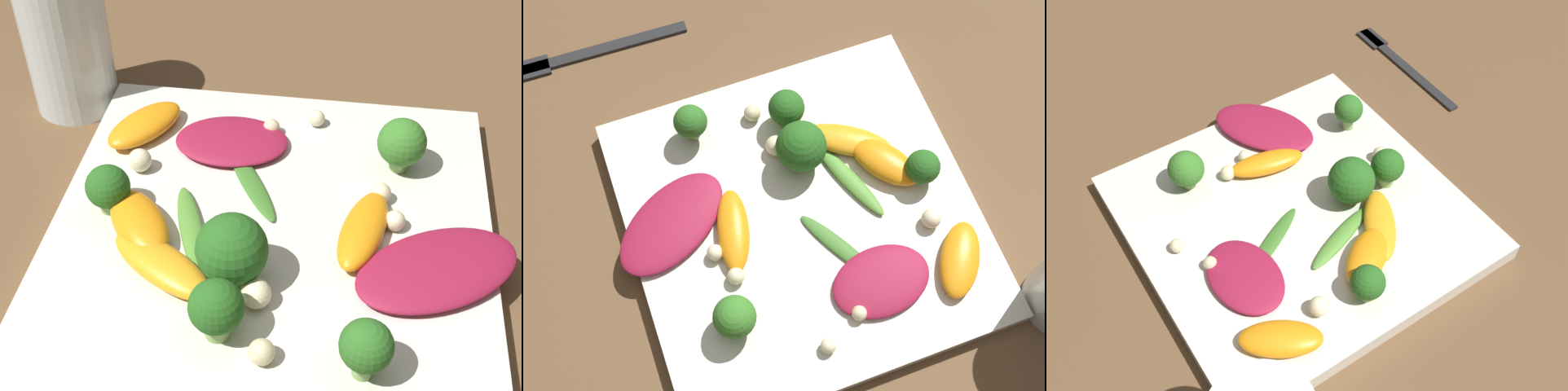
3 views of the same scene
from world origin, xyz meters
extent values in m
plane|color=brown|center=(0.00, 0.00, 0.00)|extent=(2.40, 2.40, 0.00)
cube|color=silver|center=(0.00, 0.00, 0.01)|extent=(0.29, 0.29, 0.02)
cube|color=#262628|center=(-0.12, 0.23, 0.00)|extent=(0.17, 0.01, 0.01)
cube|color=#262628|center=(-0.19, 0.24, 0.00)|extent=(0.04, 0.02, 0.01)
ellipsoid|color=maroon|center=(-0.11, 0.03, 0.02)|extent=(0.12, 0.11, 0.01)
ellipsoid|color=maroon|center=(0.04, -0.08, 0.02)|extent=(0.09, 0.06, 0.01)
ellipsoid|color=orange|center=(-0.06, 0.01, 0.03)|extent=(0.04, 0.08, 0.02)
ellipsoid|color=orange|center=(0.06, 0.05, 0.03)|extent=(0.08, 0.07, 0.01)
ellipsoid|color=orange|center=(0.11, -0.08, 0.03)|extent=(0.06, 0.07, 0.02)
ellipsoid|color=orange|center=(0.08, 0.02, 0.03)|extent=(0.06, 0.07, 0.02)
cylinder|color=#84AD5B|center=(-0.08, -0.07, 0.03)|extent=(0.01, 0.01, 0.01)
sphere|color=#387A28|center=(-0.08, -0.07, 0.04)|extent=(0.03, 0.03, 0.03)
cylinder|color=#84AD5B|center=(0.02, 0.05, 0.03)|extent=(0.02, 0.02, 0.02)
sphere|color=#26601E|center=(0.02, 0.05, 0.05)|extent=(0.04, 0.04, 0.04)
cylinder|color=#84AD5B|center=(-0.06, 0.11, 0.03)|extent=(0.01, 0.01, 0.02)
sphere|color=#2D6B23|center=(-0.06, 0.11, 0.04)|extent=(0.03, 0.03, 0.03)
cylinder|color=#84AD5B|center=(0.02, 0.09, 0.03)|extent=(0.02, 0.02, 0.02)
sphere|color=#26601E|center=(0.02, 0.09, 0.04)|extent=(0.03, 0.03, 0.03)
cylinder|color=#7A9E51|center=(0.11, 0.00, 0.02)|extent=(0.01, 0.01, 0.01)
sphere|color=#26601E|center=(0.11, 0.00, 0.04)|extent=(0.03, 0.03, 0.03)
ellipsoid|color=#518E33|center=(0.05, 0.02, 0.02)|extent=(0.04, 0.08, 0.01)
ellipsoid|color=#3D7528|center=(0.02, -0.04, 0.02)|extent=(0.05, 0.08, 0.00)
sphere|color=beige|center=(-0.07, -0.03, 0.03)|extent=(0.01, 0.01, 0.01)
sphere|color=beige|center=(0.01, -0.09, 0.02)|extent=(0.01, 0.01, 0.01)
sphere|color=beige|center=(0.00, 0.07, 0.03)|extent=(0.02, 0.02, 0.02)
sphere|color=beige|center=(-0.02, -0.11, 0.02)|extent=(0.01, 0.01, 0.01)
sphere|color=beige|center=(-0.08, -0.01, 0.03)|extent=(0.01, 0.01, 0.01)
sphere|color=beige|center=(0.10, -0.04, 0.03)|extent=(0.02, 0.02, 0.02)
sphere|color=beige|center=(-0.01, 0.10, 0.03)|extent=(0.02, 0.02, 0.02)
camera|label=1|loc=(-0.04, 0.33, 0.36)|focal=50.00mm
camera|label=2|loc=(-0.09, -0.20, 0.59)|focal=50.00mm
camera|label=3|loc=(0.30, -0.19, 0.46)|focal=42.00mm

